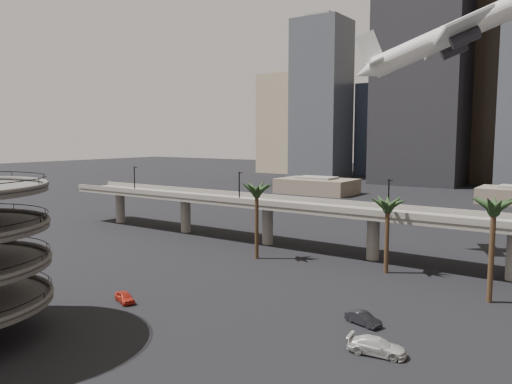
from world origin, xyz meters
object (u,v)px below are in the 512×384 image
Objects in this scene: airborne_jet at (457,33)px; car_c at (377,346)px; car_b at (363,318)px; car_a at (125,297)px; overpass at (317,212)px.

airborne_jet is 62.52m from car_c.
car_b is at bearing 23.98° from car_c.
car_c reaches higher than car_a.
airborne_jet is (20.46, 12.65, 32.16)m from overpass.
car_b is 0.76× the size of car_c.
car_b is (28.38, 10.34, 0.04)m from car_a.
airborne_jet is at bearing 18.57° from car_b.
airborne_jet reaches higher than overpass.
airborne_jet is 8.77× the size of car_a.
overpass is at bearing 53.14° from car_b.
airborne_jet is 57.36m from car_b.
airborne_jet is at bearing -2.22° from car_c.
car_a is 30.21m from car_b.
overpass is 32.56× the size of car_a.
car_c is at bearing -62.46° from car_a.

